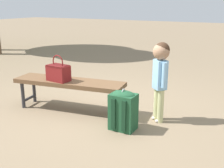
{
  "coord_description": "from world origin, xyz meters",
  "views": [
    {
      "loc": [
        1.97,
        -3.18,
        1.51
      ],
      "look_at": [
        0.23,
        0.02,
        0.45
      ],
      "focal_mm": 45.1,
      "sensor_mm": 36.0,
      "label": 1
    }
  ],
  "objects": [
    {
      "name": "backpack_large",
      "position": [
        0.56,
        -0.31,
        0.26
      ],
      "size": [
        0.31,
        0.28,
        0.52
      ],
      "color": "#1E4C2D",
      "rests_on": "ground"
    },
    {
      "name": "handbag",
      "position": [
        -0.51,
        -0.19,
        0.58
      ],
      "size": [
        0.34,
        0.21,
        0.37
      ],
      "color": "maroon",
      "rests_on": "park_bench"
    },
    {
      "name": "child_standing",
      "position": [
        0.85,
        0.15,
        0.7
      ],
      "size": [
        0.22,
        0.21,
        1.04
      ],
      "color": "#CCCC8C",
      "rests_on": "ground"
    },
    {
      "name": "ground_plane",
      "position": [
        0.0,
        0.0,
        0.0
      ],
      "size": [
        40.0,
        40.0,
        0.0
      ],
      "primitive_type": "plane",
      "color": "#7F6B51",
      "rests_on": "ground"
    },
    {
      "name": "park_bench",
      "position": [
        -0.4,
        -0.1,
        0.39
      ],
      "size": [
        1.64,
        0.64,
        0.45
      ],
      "color": "brown",
      "rests_on": "ground"
    }
  ]
}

